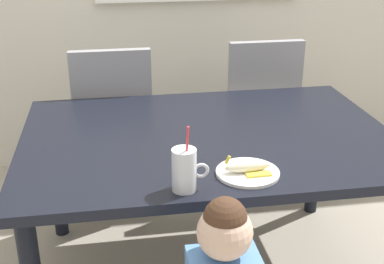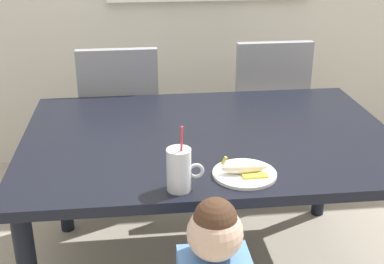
% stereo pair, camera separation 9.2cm
% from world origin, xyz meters
% --- Properties ---
extents(dining_table, '(1.58, 1.10, 0.73)m').
position_xyz_m(dining_table, '(0.00, 0.00, 0.65)').
color(dining_table, black).
rests_on(dining_table, ground).
extents(dining_chair_left, '(0.44, 0.45, 0.96)m').
position_xyz_m(dining_chair_left, '(-0.39, 0.74, 0.54)').
color(dining_chair_left, gray).
rests_on(dining_chair_left, ground).
extents(dining_chair_right, '(0.44, 0.44, 0.96)m').
position_xyz_m(dining_chair_right, '(0.46, 0.79, 0.54)').
color(dining_chair_right, gray).
rests_on(dining_chair_right, ground).
extents(milk_cup, '(0.13, 0.09, 0.25)m').
position_xyz_m(milk_cup, '(-0.17, -0.46, 0.80)').
color(milk_cup, silver).
rests_on(milk_cup, dining_table).
extents(snack_plate, '(0.23, 0.23, 0.01)m').
position_xyz_m(snack_plate, '(0.07, -0.39, 0.74)').
color(snack_plate, white).
rests_on(snack_plate, dining_table).
extents(peeled_banana, '(0.17, 0.11, 0.07)m').
position_xyz_m(peeled_banana, '(0.07, -0.39, 0.76)').
color(peeled_banana, '#F4EAC6').
rests_on(peeled_banana, snack_plate).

